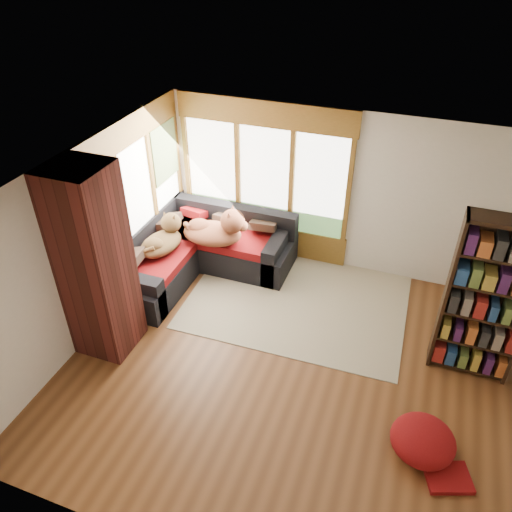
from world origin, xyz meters
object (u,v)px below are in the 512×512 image
Objects in this scene: brick_chimney at (95,264)px; area_rug at (298,299)px; sectional_sofa at (204,250)px; bookshelf at (487,301)px; dog_brindle at (164,239)px; dog_tan at (217,231)px; pouf at (423,440)px.

area_rug is at bearing 39.00° from brick_chimney.
brick_chimney is 2.32m from sectional_sofa.
dog_brindle is at bearing 175.77° from bookshelf.
brick_chimney is 0.82× the size of area_rug.
dog_tan is (0.76, 1.92, -0.50)m from brick_chimney.
dog_tan is 0.82m from dog_brindle.
dog_brindle is at bearing 156.10° from pouf.
area_rug is (1.69, -0.32, -0.30)m from sectional_sofa.
dog_tan reaches higher than area_rug.
dog_tan is 1.18× the size of dog_brindle.
brick_chimney is 4.26m from pouf.
sectional_sofa is 1.00× the size of bookshelf.
area_rug is at bearing -14.52° from dog_tan.
dog_brindle is at bearing -122.06° from sectional_sofa.
brick_chimney reaches higher than dog_brindle.
bookshelf is at bearing -84.63° from dog_brindle.
sectional_sofa is 0.69× the size of area_rug.
sectional_sofa is at bearing 167.78° from bookshelf.
bookshelf is (4.54, 1.16, -0.20)m from brick_chimney.
area_rug is 2.22m from dog_brindle.
bookshelf is at bearing -9.60° from sectional_sofa.
sectional_sofa is 2.15× the size of dog_tan.
dog_tan is at bearing 168.60° from bookshelf.
bookshelf is at bearing 73.50° from pouf.
dog_brindle is (-0.69, -0.43, -0.05)m from dog_tan.
bookshelf is (4.09, -0.89, 0.80)m from sectional_sofa.
brick_chimney is 2.13m from dog_tan.
pouf is (3.66, -2.35, -0.10)m from sectional_sofa.
sectional_sofa is 2.53× the size of dog_brindle.
sectional_sofa is 0.60m from dog_tan.
brick_chimney is 3.04m from area_rug.
bookshelf is at bearing -13.36° from area_rug.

